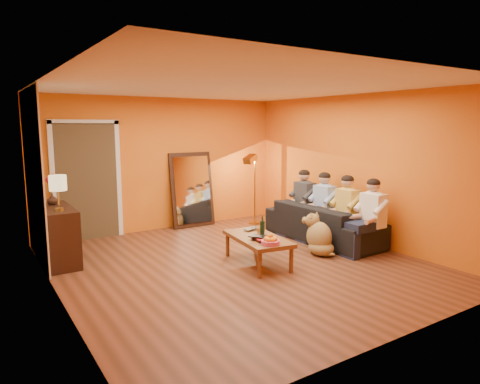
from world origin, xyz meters
TOP-DOWN VIEW (x-y plane):
  - room_shell at (0.00, 0.37)m, footprint 5.00×5.50m
  - white_accent at (-2.48, 1.75)m, footprint 0.02×1.90m
  - doorway_recess at (-1.50, 2.83)m, footprint 1.06×0.30m
  - door_jamb_left at (-2.07, 2.71)m, footprint 0.08×0.06m
  - door_jamb_right at (-0.93, 2.71)m, footprint 0.08×0.06m
  - door_header at (-1.50, 2.71)m, footprint 1.22×0.06m
  - mirror_frame at (0.55, 2.63)m, footprint 0.92×0.27m
  - mirror_glass at (0.55, 2.59)m, footprint 0.78×0.21m
  - sideboard at (-2.24, 1.55)m, footprint 0.44×1.18m
  - table_lamp at (-2.24, 1.25)m, footprint 0.24×0.24m
  - sofa at (2.00, 0.31)m, footprint 2.27×0.89m
  - coffee_table at (0.25, -0.14)m, footprint 0.78×1.29m
  - floor_lamp at (1.73, 2.06)m, footprint 0.37×0.34m
  - dog at (1.35, -0.29)m, footprint 0.39×0.59m
  - person_far_left at (2.13, -0.69)m, footprint 0.70×0.44m
  - person_mid_left at (2.13, -0.14)m, footprint 0.70×0.44m
  - person_mid_right at (2.13, 0.41)m, footprint 0.70×0.44m
  - person_far_right at (2.13, 0.96)m, footprint 0.70×0.44m
  - fruit_bowl at (0.15, -0.59)m, footprint 0.26×0.26m
  - wine_bottle at (0.30, -0.19)m, footprint 0.07×0.07m
  - tumbler at (0.37, -0.02)m, footprint 0.12×0.12m
  - laptop at (0.43, 0.21)m, footprint 0.36×0.29m
  - book_lower at (0.07, -0.34)m, footprint 0.19×0.25m
  - book_mid at (0.08, -0.33)m, footprint 0.26×0.31m
  - book_upper at (0.07, -0.35)m, footprint 0.29×0.31m
  - vase at (-2.24, 1.80)m, footprint 0.16×0.16m
  - flowers at (-2.24, 1.80)m, footprint 0.17×0.17m

SIDE VIEW (x-z plane):
  - coffee_table at x=0.25m, z-range 0.00..0.42m
  - sofa at x=2.00m, z-range 0.00..0.66m
  - dog at x=1.35m, z-range 0.00..0.68m
  - sideboard at x=-2.24m, z-range 0.00..0.85m
  - book_lower at x=0.07m, z-range 0.42..0.44m
  - laptop at x=0.43m, z-range 0.42..0.44m
  - book_mid at x=0.08m, z-range 0.44..0.46m
  - tumbler at x=0.37m, z-range 0.42..0.52m
  - book_upper at x=0.07m, z-range 0.46..0.49m
  - fruit_bowl at x=0.15m, z-range 0.42..0.58m
  - wine_bottle at x=0.30m, z-range 0.42..0.73m
  - person_far_left at x=2.13m, z-range 0.00..1.22m
  - person_mid_left at x=2.13m, z-range 0.00..1.22m
  - person_mid_right at x=2.13m, z-range 0.00..1.22m
  - person_far_right at x=2.13m, z-range 0.00..1.22m
  - floor_lamp at x=1.73m, z-range 0.00..1.44m
  - mirror_frame at x=0.55m, z-range 0.00..1.52m
  - mirror_glass at x=0.55m, z-range 0.09..1.43m
  - vase at x=-2.24m, z-range 0.85..1.02m
  - doorway_recess at x=-1.50m, z-range 0.00..2.10m
  - door_jamb_left at x=-2.07m, z-range -0.05..2.15m
  - door_jamb_right at x=-0.93m, z-range -0.05..2.15m
  - table_lamp at x=-2.24m, z-range 0.85..1.36m
  - flowers at x=-2.24m, z-range 0.97..1.45m
  - room_shell at x=0.00m, z-range 0.00..2.60m
  - white_accent at x=-2.48m, z-range 0.01..2.59m
  - door_header at x=-1.50m, z-range 2.08..2.16m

